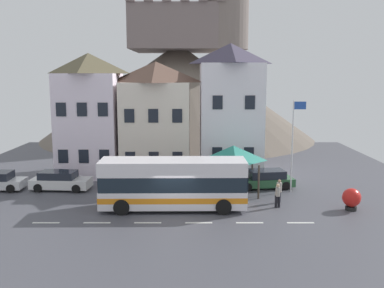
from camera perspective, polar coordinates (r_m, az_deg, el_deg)
name	(u,v)px	position (r m, az deg, el deg)	size (l,w,h in m)	color
ground_plane	(173,217)	(27.09, -2.52, -9.55)	(40.00, 60.00, 0.07)	#4A4A52
townhouse_00	(89,115)	(38.53, -13.36, 3.75)	(5.00, 5.48, 10.44)	white
townhouse_01	(155,119)	(37.87, -4.86, 3.34)	(5.74, 5.85, 9.74)	silver
townhouse_02	(229,109)	(38.38, 4.82, 4.59)	(5.15, 6.99, 11.31)	white
hilltop_castle	(177,87)	(60.40, -1.94, 7.42)	(37.08, 37.08, 19.02)	#675C51
transit_bus	(172,184)	(28.15, -2.64, -5.30)	(9.39, 2.83, 3.25)	white
bus_shelter	(232,153)	(31.91, 5.26, -1.23)	(3.60, 3.60, 3.52)	#473D33
parked_car_00	(263,179)	(34.06, 9.30, -4.56)	(4.74, 2.51, 1.38)	#2B5A36
parked_car_01	(59,181)	(34.49, -17.02, -4.63)	(4.51, 2.19, 1.42)	white
pedestrian_00	(232,186)	(30.60, 5.28, -5.53)	(0.35, 0.33, 1.62)	black
pedestrian_01	(276,195)	(29.18, 11.00, -6.56)	(0.37, 0.30, 1.59)	black
pedestrian_02	(278,189)	(30.23, 11.19, -5.86)	(0.35, 0.35, 1.62)	#2D2D38
public_bench	(213,180)	(34.07, 2.83, -4.78)	(1.75, 0.48, 0.87)	brown
flagpole	(292,139)	(32.71, 13.00, 0.61)	(0.95, 0.10, 6.77)	silver
harbour_buoy	(350,198)	(29.86, 20.01, -6.68)	(1.19, 1.19, 1.44)	black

